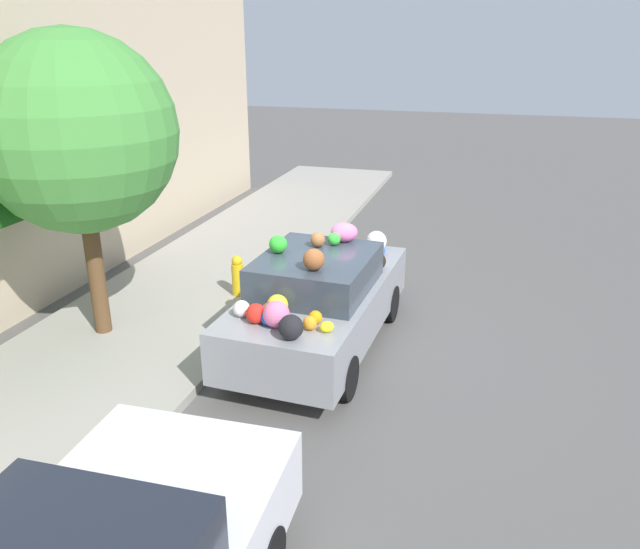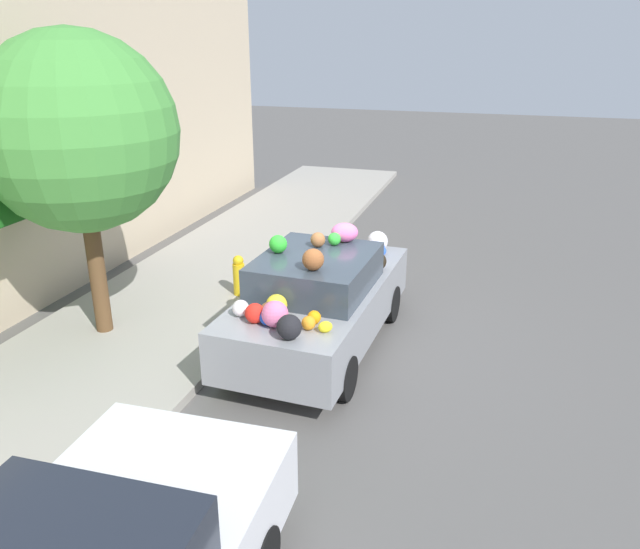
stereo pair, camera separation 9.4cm
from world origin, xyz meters
name	(u,v)px [view 2 (the right image)]	position (x,y,z in m)	size (l,w,h in m)	color
ground_plane	(319,346)	(0.00, 0.00, 0.00)	(60.00, 60.00, 0.00)	#565451
sidewalk_curb	(157,319)	(0.00, 2.70, 0.07)	(24.00, 3.20, 0.13)	#9E998E
building_facade	(9,151)	(-0.11, 4.91, 2.63)	(18.00, 1.20, 5.31)	#C6B293
street_tree	(78,133)	(-0.68, 3.16, 3.04)	(2.69, 2.69, 4.27)	brown
fire_hydrant	(239,275)	(1.16, 1.78, 0.48)	(0.20, 0.20, 0.70)	gold
art_car	(319,299)	(-0.04, -0.02, 0.77)	(3.98, 1.83, 1.75)	gray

